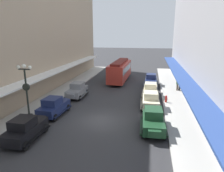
{
  "coord_description": "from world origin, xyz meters",
  "views": [
    {
      "loc": [
        4.38,
        -17.12,
        7.86
      ],
      "look_at": [
        0.0,
        6.0,
        1.8
      ],
      "focal_mm": 32.72,
      "sensor_mm": 36.0,
      "label": 1
    }
  ],
  "objects_px": {
    "parked_car_1": "(151,80)",
    "lamp_post_with_clock": "(26,90)",
    "parked_car_6": "(151,100)",
    "fire_hydrant": "(166,99)",
    "streetcar": "(120,70)",
    "pedestrian_1": "(180,84)",
    "parked_car_2": "(77,90)",
    "parked_car_3": "(150,90)",
    "parked_car_4": "(153,120)",
    "pedestrian_0": "(177,84)",
    "parked_car_0": "(25,128)",
    "parked_car_5": "(54,106)"
  },
  "relations": [
    {
      "from": "parked_car_1",
      "to": "lamp_post_with_clock",
      "type": "height_order",
      "value": "lamp_post_with_clock"
    },
    {
      "from": "parked_car_6",
      "to": "fire_hydrant",
      "type": "height_order",
      "value": "parked_car_6"
    },
    {
      "from": "streetcar",
      "to": "pedestrian_1",
      "type": "distance_m",
      "value": 10.39
    },
    {
      "from": "parked_car_2",
      "to": "lamp_post_with_clock",
      "type": "xyz_separation_m",
      "value": [
        -1.79,
        -7.82,
        2.04
      ]
    },
    {
      "from": "parked_car_6",
      "to": "lamp_post_with_clock",
      "type": "xyz_separation_m",
      "value": [
        -10.98,
        -5.57,
        2.04
      ]
    },
    {
      "from": "parked_car_3",
      "to": "parked_car_4",
      "type": "xyz_separation_m",
      "value": [
        0.28,
        -9.54,
        0.0
      ]
    },
    {
      "from": "streetcar",
      "to": "parked_car_6",
      "type": "bearing_deg",
      "value": -66.97
    },
    {
      "from": "fire_hydrant",
      "to": "pedestrian_0",
      "type": "relative_size",
      "value": 0.5
    },
    {
      "from": "streetcar",
      "to": "lamp_post_with_clock",
      "type": "xyz_separation_m",
      "value": [
        -5.77,
        -17.83,
        1.08
      ]
    },
    {
      "from": "parked_car_3",
      "to": "fire_hydrant",
      "type": "height_order",
      "value": "parked_car_3"
    },
    {
      "from": "parked_car_6",
      "to": "lamp_post_with_clock",
      "type": "height_order",
      "value": "lamp_post_with_clock"
    },
    {
      "from": "parked_car_4",
      "to": "pedestrian_1",
      "type": "height_order",
      "value": "parked_car_4"
    },
    {
      "from": "parked_car_1",
      "to": "lamp_post_with_clock",
      "type": "relative_size",
      "value": 0.83
    },
    {
      "from": "parked_car_0",
      "to": "parked_car_4",
      "type": "bearing_deg",
      "value": 19.72
    },
    {
      "from": "parked_car_6",
      "to": "pedestrian_0",
      "type": "relative_size",
      "value": 2.63
    },
    {
      "from": "streetcar",
      "to": "pedestrian_0",
      "type": "height_order",
      "value": "streetcar"
    },
    {
      "from": "pedestrian_0",
      "to": "streetcar",
      "type": "bearing_deg",
      "value": 151.05
    },
    {
      "from": "parked_car_2",
      "to": "parked_car_3",
      "type": "relative_size",
      "value": 1.0
    },
    {
      "from": "parked_car_1",
      "to": "parked_car_2",
      "type": "height_order",
      "value": "same"
    },
    {
      "from": "streetcar",
      "to": "fire_hydrant",
      "type": "height_order",
      "value": "streetcar"
    },
    {
      "from": "pedestrian_1",
      "to": "parked_car_1",
      "type": "bearing_deg",
      "value": 149.11
    },
    {
      "from": "parked_car_5",
      "to": "fire_hydrant",
      "type": "relative_size",
      "value": 5.27
    },
    {
      "from": "parked_car_1",
      "to": "parked_car_2",
      "type": "distance_m",
      "value": 11.88
    },
    {
      "from": "parked_car_4",
      "to": "parked_car_5",
      "type": "relative_size",
      "value": 1.0
    },
    {
      "from": "pedestrian_0",
      "to": "parked_car_3",
      "type": "bearing_deg",
      "value": -138.83
    },
    {
      "from": "parked_car_4",
      "to": "fire_hydrant",
      "type": "relative_size",
      "value": 5.26
    },
    {
      "from": "parked_car_1",
      "to": "parked_car_5",
      "type": "bearing_deg",
      "value": -124.58
    },
    {
      "from": "parked_car_2",
      "to": "pedestrian_0",
      "type": "xyz_separation_m",
      "value": [
        12.84,
        5.11,
        0.05
      ]
    },
    {
      "from": "parked_car_5",
      "to": "pedestrian_0",
      "type": "relative_size",
      "value": 2.63
    },
    {
      "from": "parked_car_2",
      "to": "parked_car_5",
      "type": "relative_size",
      "value": 0.99
    },
    {
      "from": "fire_hydrant",
      "to": "pedestrian_1",
      "type": "xyz_separation_m",
      "value": [
        2.16,
        5.61,
        0.45
      ]
    },
    {
      "from": "streetcar",
      "to": "pedestrian_0",
      "type": "relative_size",
      "value": 5.89
    },
    {
      "from": "parked_car_2",
      "to": "parked_car_5",
      "type": "height_order",
      "value": "same"
    },
    {
      "from": "parked_car_0",
      "to": "parked_car_1",
      "type": "relative_size",
      "value": 1.0
    },
    {
      "from": "parked_car_1",
      "to": "pedestrian_1",
      "type": "relative_size",
      "value": 2.56
    },
    {
      "from": "fire_hydrant",
      "to": "pedestrian_0",
      "type": "height_order",
      "value": "pedestrian_0"
    },
    {
      "from": "parked_car_3",
      "to": "parked_car_6",
      "type": "height_order",
      "value": "same"
    },
    {
      "from": "lamp_post_with_clock",
      "to": "pedestrian_1",
      "type": "height_order",
      "value": "lamp_post_with_clock"
    },
    {
      "from": "parked_car_5",
      "to": "lamp_post_with_clock",
      "type": "bearing_deg",
      "value": -132.56
    },
    {
      "from": "parked_car_0",
      "to": "parked_car_3",
      "type": "height_order",
      "value": "same"
    },
    {
      "from": "parked_car_4",
      "to": "pedestrian_1",
      "type": "distance_m",
      "value": 13.34
    },
    {
      "from": "parked_car_0",
      "to": "streetcar",
      "type": "distance_m",
      "value": 21.46
    },
    {
      "from": "parked_car_2",
      "to": "lamp_post_with_clock",
      "type": "distance_m",
      "value": 8.27
    },
    {
      "from": "parked_car_4",
      "to": "pedestrian_0",
      "type": "height_order",
      "value": "parked_car_4"
    },
    {
      "from": "pedestrian_0",
      "to": "parked_car_0",
      "type": "bearing_deg",
      "value": -128.54
    },
    {
      "from": "parked_car_6",
      "to": "fire_hydrant",
      "type": "distance_m",
      "value": 2.56
    },
    {
      "from": "pedestrian_1",
      "to": "fire_hydrant",
      "type": "bearing_deg",
      "value": -111.09
    },
    {
      "from": "streetcar",
      "to": "pedestrian_1",
      "type": "bearing_deg",
      "value": -27.9
    },
    {
      "from": "streetcar",
      "to": "parked_car_5",
      "type": "bearing_deg",
      "value": -104.52
    },
    {
      "from": "parked_car_3",
      "to": "streetcar",
      "type": "distance_m",
      "value": 9.68
    }
  ]
}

